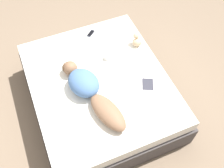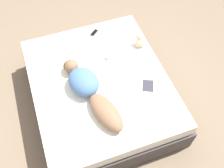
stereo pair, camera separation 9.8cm
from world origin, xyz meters
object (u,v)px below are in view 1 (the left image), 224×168
at_px(coffee_mug, 107,56).
at_px(open_magazine, 140,84).
at_px(cell_phone, 91,33).
at_px(person, 89,90).

bearing_deg(coffee_mug, open_magazine, -68.68).
height_order(coffee_mug, cell_phone, coffee_mug).
bearing_deg(person, coffee_mug, 31.98).
bearing_deg(open_magazine, person, -164.43).
bearing_deg(cell_phone, person, -60.41).
height_order(open_magazine, coffee_mug, coffee_mug).
bearing_deg(person, cell_phone, 54.05).
relative_size(open_magazine, coffee_mug, 4.83).
bearing_deg(open_magazine, coffee_mug, 136.17).
xyz_separation_m(coffee_mug, cell_phone, (-0.05, 0.55, -0.04)).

